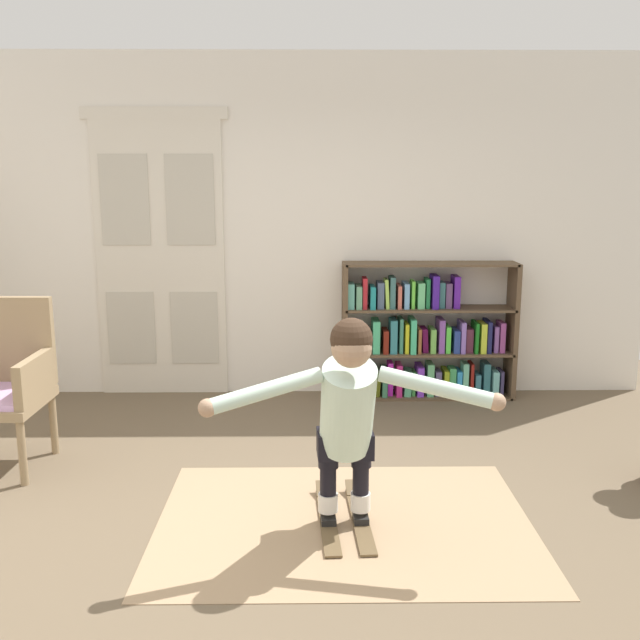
{
  "coord_description": "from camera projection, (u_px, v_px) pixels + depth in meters",
  "views": [
    {
      "loc": [
        0.08,
        -3.56,
        1.89
      ],
      "look_at": [
        0.13,
        0.58,
        1.05
      ],
      "focal_mm": 39.96,
      "sensor_mm": 36.0,
      "label": 1
    }
  ],
  "objects": [
    {
      "name": "ground_plane",
      "position": [
        298.0,
        530.0,
        3.87
      ],
      "size": [
        7.2,
        7.2,
        0.0
      ],
      "primitive_type": "plane",
      "color": "brown"
    },
    {
      "name": "double_door",
      "position": [
        160.0,
        254.0,
        6.1
      ],
      "size": [
        1.22,
        0.05,
        2.45
      ],
      "color": "beige",
      "rests_on": "ground"
    },
    {
      "name": "rug",
      "position": [
        344.0,
        522.0,
        3.95
      ],
      "size": [
        2.07,
        1.52,
        0.01
      ],
      "primitive_type": "cube",
      "color": "tan",
      "rests_on": "ground"
    },
    {
      "name": "back_wall",
      "position": [
        302.0,
        228.0,
        6.13
      ],
      "size": [
        6.0,
        0.1,
        2.9
      ],
      "primitive_type": "cube",
      "color": "silver",
      "rests_on": "ground"
    },
    {
      "name": "bookshelf",
      "position": [
        422.0,
        339.0,
        6.12
      ],
      "size": [
        1.48,
        0.3,
        1.17
      ],
      "color": "brown",
      "rests_on": "ground"
    },
    {
      "name": "person_skier",
      "position": [
        348.0,
        407.0,
        3.66
      ],
      "size": [
        1.47,
        0.62,
        1.14
      ],
      "color": "white",
      "rests_on": "skis_pair"
    },
    {
      "name": "skis_pair",
      "position": [
        344.0,
        516.0,
        3.98
      ],
      "size": [
        0.31,
        0.8,
        0.07
      ],
      "color": "brown",
      "rests_on": "rug"
    }
  ]
}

